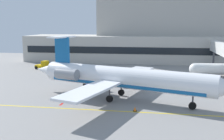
{
  "coord_description": "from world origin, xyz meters",
  "views": [
    {
      "loc": [
        7.52,
        -27.09,
        10.17
      ],
      "look_at": [
        1.08,
        13.69,
        3.0
      ],
      "focal_mm": 42.88,
      "sensor_mm": 36.0,
      "label": 1
    }
  ],
  "objects_px": {
    "baggage_tug": "(43,65)",
    "belt_loader": "(93,82)",
    "pushback_tractor": "(119,79)",
    "regional_jet": "(120,78)",
    "fuel_tank": "(210,69)"
  },
  "relations": [
    {
      "from": "baggage_tug",
      "to": "belt_loader",
      "type": "height_order",
      "value": "belt_loader"
    },
    {
      "from": "belt_loader",
      "to": "pushback_tractor",
      "type": "bearing_deg",
      "value": 38.6
    },
    {
      "from": "regional_jet",
      "to": "baggage_tug",
      "type": "xyz_separation_m",
      "value": [
        -20.38,
        21.74,
        -2.15
      ]
    },
    {
      "from": "regional_jet",
      "to": "fuel_tank",
      "type": "height_order",
      "value": "regional_jet"
    },
    {
      "from": "belt_loader",
      "to": "fuel_tank",
      "type": "xyz_separation_m",
      "value": [
        20.31,
        13.28,
        0.42
      ]
    },
    {
      "from": "belt_loader",
      "to": "fuel_tank",
      "type": "relative_size",
      "value": 0.41
    },
    {
      "from": "pushback_tractor",
      "to": "belt_loader",
      "type": "bearing_deg",
      "value": -141.4
    },
    {
      "from": "pushback_tractor",
      "to": "regional_jet",
      "type": "bearing_deg",
      "value": -81.18
    },
    {
      "from": "fuel_tank",
      "to": "pushback_tractor",
      "type": "bearing_deg",
      "value": -148.14
    },
    {
      "from": "regional_jet",
      "to": "fuel_tank",
      "type": "xyz_separation_m",
      "value": [
        15.25,
        18.77,
        -1.58
      ]
    },
    {
      "from": "pushback_tractor",
      "to": "fuel_tank",
      "type": "xyz_separation_m",
      "value": [
        16.56,
        10.29,
        0.47
      ]
    },
    {
      "from": "regional_jet",
      "to": "belt_loader",
      "type": "bearing_deg",
      "value": 132.65
    },
    {
      "from": "pushback_tractor",
      "to": "baggage_tug",
      "type": "bearing_deg",
      "value": 145.17
    },
    {
      "from": "baggage_tug",
      "to": "fuel_tank",
      "type": "bearing_deg",
      "value": -4.76
    },
    {
      "from": "regional_jet",
      "to": "belt_loader",
      "type": "xyz_separation_m",
      "value": [
        -5.06,
        5.49,
        -2.01
      ]
    }
  ]
}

